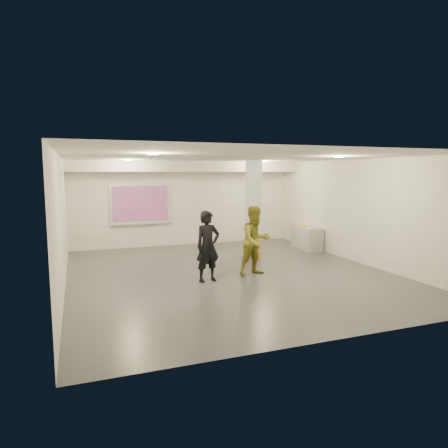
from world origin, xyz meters
name	(u,v)px	position (x,y,z in m)	size (l,w,h in m)	color
floor	(229,273)	(0.00, 0.00, 0.00)	(8.00, 9.00, 0.01)	#35383C
ceiling	(229,157)	(0.00, 0.00, 3.00)	(8.00, 9.00, 0.01)	silver
wall_back	(185,204)	(0.00, 4.50, 1.50)	(8.00, 0.01, 3.00)	silver
wall_front	(336,246)	(0.00, -4.50, 1.50)	(8.00, 0.01, 3.00)	silver
wall_left	(62,223)	(-4.00, 0.00, 1.50)	(0.01, 9.00, 3.00)	silver
wall_right	(357,211)	(4.00, 0.00, 1.50)	(0.01, 9.00, 3.00)	silver
soffit_band	(188,167)	(0.00, 3.95, 2.82)	(8.00, 1.10, 0.36)	silver
downlight_nw	(128,160)	(-2.20, 2.50, 2.98)	(0.22, 0.22, 0.02)	#FFEB98
downlight_ne	(265,161)	(2.20, 2.50, 2.98)	(0.22, 0.22, 0.02)	#FFEB98
downlight_sw	(153,154)	(-2.20, -1.50, 2.98)	(0.22, 0.22, 0.02)	#FFEB98
downlight_se	(339,157)	(2.20, -1.50, 2.98)	(0.22, 0.22, 0.02)	#FFEB98
column	(254,209)	(1.50, 1.80, 1.50)	(0.52, 0.52, 3.00)	silver
projection_screen	(140,204)	(-1.60, 4.45, 1.53)	(2.10, 0.13, 1.42)	silver
credenza	(307,238)	(3.72, 2.22, 0.38)	(0.54, 1.30, 0.76)	#979A9D
postit_pad	(303,226)	(3.70, 2.47, 0.78)	(0.24, 0.33, 0.03)	gold
cardboard_back	(252,248)	(1.33, 1.49, 0.30)	(0.56, 0.05, 0.61)	#9C6D40
cardboard_front	(253,251)	(1.26, 1.28, 0.26)	(0.48, 0.05, 0.52)	#9C6D40
woman	(208,246)	(-0.76, -0.54, 0.86)	(0.62, 0.41, 1.71)	black
man	(256,241)	(0.58, -0.36, 0.89)	(0.86, 0.67, 1.77)	olive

